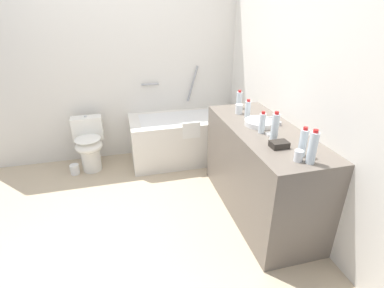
{
  "coord_description": "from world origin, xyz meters",
  "views": [
    {
      "loc": [
        0.02,
        -2.47,
        1.92
      ],
      "look_at": [
        0.72,
        0.23,
        0.59
      ],
      "focal_mm": 27.39,
      "sensor_mm": 36.0,
      "label": 1
    }
  ],
  "objects_px": {
    "toilet": "(89,144)",
    "drinking_glass_0": "(298,156)",
    "bathtub": "(185,137)",
    "water_bottle_4": "(262,123)",
    "sink_faucet": "(276,120)",
    "soap_dish": "(271,134)",
    "water_bottle_2": "(239,100)",
    "drinking_glass_1": "(239,109)",
    "sink_basin": "(259,123)",
    "water_bottle_0": "(313,148)",
    "amenity_basket": "(279,144)",
    "water_bottle_1": "(303,143)",
    "water_bottle_5": "(248,109)",
    "water_bottle_3": "(275,127)",
    "toilet_paper_roll": "(75,169)"
  },
  "relations": [
    {
      "from": "water_bottle_3",
      "to": "soap_dish",
      "type": "relative_size",
      "value": 2.8
    },
    {
      "from": "sink_basin",
      "to": "water_bottle_3",
      "type": "relative_size",
      "value": 1.11
    },
    {
      "from": "soap_dish",
      "to": "water_bottle_1",
      "type": "bearing_deg",
      "value": -86.15
    },
    {
      "from": "toilet",
      "to": "amenity_basket",
      "type": "distance_m",
      "value": 2.4
    },
    {
      "from": "water_bottle_3",
      "to": "drinking_glass_1",
      "type": "relative_size",
      "value": 2.56
    },
    {
      "from": "sink_faucet",
      "to": "water_bottle_2",
      "type": "height_order",
      "value": "water_bottle_2"
    },
    {
      "from": "toilet",
      "to": "drinking_glass_0",
      "type": "bearing_deg",
      "value": 39.03
    },
    {
      "from": "water_bottle_0",
      "to": "soap_dish",
      "type": "height_order",
      "value": "water_bottle_0"
    },
    {
      "from": "sink_basin",
      "to": "sink_faucet",
      "type": "relative_size",
      "value": 1.84
    },
    {
      "from": "sink_faucet",
      "to": "water_bottle_4",
      "type": "xyz_separation_m",
      "value": [
        -0.23,
        -0.17,
        0.06
      ]
    },
    {
      "from": "toilet",
      "to": "amenity_basket",
      "type": "height_order",
      "value": "amenity_basket"
    },
    {
      "from": "sink_basin",
      "to": "water_bottle_3",
      "type": "distance_m",
      "value": 0.36
    },
    {
      "from": "water_bottle_5",
      "to": "toilet_paper_roll",
      "type": "bearing_deg",
      "value": 154.95
    },
    {
      "from": "water_bottle_3",
      "to": "water_bottle_4",
      "type": "xyz_separation_m",
      "value": [
        -0.03,
        0.17,
        -0.03
      ]
    },
    {
      "from": "bathtub",
      "to": "amenity_basket",
      "type": "bearing_deg",
      "value": -76.86
    },
    {
      "from": "amenity_basket",
      "to": "soap_dish",
      "type": "bearing_deg",
      "value": 75.44
    },
    {
      "from": "water_bottle_4",
      "to": "amenity_basket",
      "type": "distance_m",
      "value": 0.31
    },
    {
      "from": "water_bottle_3",
      "to": "sink_faucet",
      "type": "bearing_deg",
      "value": 58.63
    },
    {
      "from": "water_bottle_1",
      "to": "soap_dish",
      "type": "bearing_deg",
      "value": 93.85
    },
    {
      "from": "toilet",
      "to": "water_bottle_4",
      "type": "xyz_separation_m",
      "value": [
        1.62,
        -1.37,
        0.64
      ]
    },
    {
      "from": "amenity_basket",
      "to": "water_bottle_3",
      "type": "bearing_deg",
      "value": 79.53
    },
    {
      "from": "toilet",
      "to": "drinking_glass_0",
      "type": "xyz_separation_m",
      "value": [
        1.63,
        -1.91,
        0.59
      ]
    },
    {
      "from": "toilet",
      "to": "sink_faucet",
      "type": "relative_size",
      "value": 4.4
    },
    {
      "from": "sink_basin",
      "to": "water_bottle_0",
      "type": "height_order",
      "value": "water_bottle_0"
    },
    {
      "from": "water_bottle_2",
      "to": "drinking_glass_1",
      "type": "bearing_deg",
      "value": -112.52
    },
    {
      "from": "water_bottle_4",
      "to": "water_bottle_5",
      "type": "xyz_separation_m",
      "value": [
        0.04,
        0.4,
        -0.01
      ]
    },
    {
      "from": "toilet",
      "to": "water_bottle_1",
      "type": "relative_size",
      "value": 2.9
    },
    {
      "from": "bathtub",
      "to": "sink_faucet",
      "type": "bearing_deg",
      "value": -62.07
    },
    {
      "from": "bathtub",
      "to": "sink_basin",
      "type": "bearing_deg",
      "value": -68.93
    },
    {
      "from": "amenity_basket",
      "to": "soap_dish",
      "type": "height_order",
      "value": "amenity_basket"
    },
    {
      "from": "sink_faucet",
      "to": "soap_dish",
      "type": "relative_size",
      "value": 1.69
    },
    {
      "from": "water_bottle_2",
      "to": "water_bottle_3",
      "type": "height_order",
      "value": "water_bottle_3"
    },
    {
      "from": "bathtub",
      "to": "drinking_glass_0",
      "type": "height_order",
      "value": "bathtub"
    },
    {
      "from": "bathtub",
      "to": "drinking_glass_1",
      "type": "relative_size",
      "value": 14.55
    },
    {
      "from": "bathtub",
      "to": "toilet",
      "type": "relative_size",
      "value": 2.14
    },
    {
      "from": "water_bottle_3",
      "to": "water_bottle_5",
      "type": "height_order",
      "value": "water_bottle_3"
    },
    {
      "from": "water_bottle_1",
      "to": "toilet",
      "type": "bearing_deg",
      "value": 132.78
    },
    {
      "from": "water_bottle_3",
      "to": "amenity_basket",
      "type": "distance_m",
      "value": 0.17
    },
    {
      "from": "water_bottle_5",
      "to": "amenity_basket",
      "type": "height_order",
      "value": "water_bottle_5"
    },
    {
      "from": "drinking_glass_0",
      "to": "toilet_paper_roll",
      "type": "distance_m",
      "value": 2.73
    },
    {
      "from": "water_bottle_3",
      "to": "drinking_glass_0",
      "type": "height_order",
      "value": "water_bottle_3"
    },
    {
      "from": "water_bottle_0",
      "to": "drinking_glass_1",
      "type": "xyz_separation_m",
      "value": [
        -0.08,
        1.11,
        -0.07
      ]
    },
    {
      "from": "bathtub",
      "to": "water_bottle_3",
      "type": "xyz_separation_m",
      "value": [
        0.41,
        -1.5,
        0.69
      ]
    },
    {
      "from": "water_bottle_2",
      "to": "toilet",
      "type": "bearing_deg",
      "value": 158.24
    },
    {
      "from": "sink_basin",
      "to": "drinking_glass_1",
      "type": "relative_size",
      "value": 2.84
    },
    {
      "from": "water_bottle_2",
      "to": "water_bottle_5",
      "type": "xyz_separation_m",
      "value": [
        -0.03,
        -0.29,
        -0.01
      ]
    },
    {
      "from": "toilet",
      "to": "drinking_glass_1",
      "type": "distance_m",
      "value": 1.92
    },
    {
      "from": "bathtub",
      "to": "water_bottle_4",
      "type": "height_order",
      "value": "bathtub"
    },
    {
      "from": "sink_faucet",
      "to": "water_bottle_1",
      "type": "distance_m",
      "value": 0.67
    },
    {
      "from": "water_bottle_1",
      "to": "water_bottle_2",
      "type": "distance_m",
      "value": 1.17
    }
  ]
}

